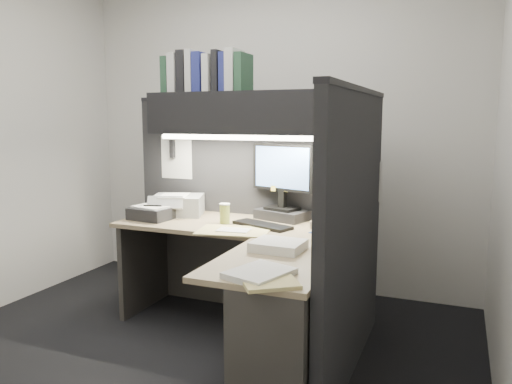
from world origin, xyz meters
TOP-DOWN VIEW (x-y plane):
  - floor at (0.00, 0.00)m, footprint 3.50×3.50m
  - wall_back at (0.00, 1.50)m, footprint 3.50×0.04m
  - partition_back at (0.03, 0.93)m, footprint 1.90×0.06m
  - partition_right at (0.98, 0.18)m, footprint 0.06×1.50m
  - desk at (0.43, -0.00)m, footprint 1.70×1.53m
  - overhead_shelf at (0.12, 0.75)m, footprint 1.55×0.34m
  - task_light_tube at (0.12, 0.61)m, footprint 1.32×0.04m
  - monitor at (0.34, 0.81)m, footprint 0.50×0.32m
  - keyboard at (0.29, 0.53)m, footprint 0.46×0.29m
  - mousepad at (0.76, 0.53)m, footprint 0.24×0.23m
  - mouse at (0.75, 0.52)m, footprint 0.09×0.11m
  - telephone at (0.70, 0.70)m, footprint 0.22×0.23m
  - coffee_cup at (0.01, 0.53)m, footprint 0.09×0.09m
  - printer at (-0.47, 0.69)m, footprint 0.46×0.42m
  - notebook_stack at (-0.55, 0.46)m, footprint 0.31×0.27m
  - open_folder at (0.17, 0.32)m, footprint 0.51×0.38m
  - paper_stack_a at (0.60, -0.01)m, footprint 0.29×0.25m
  - paper_stack_b at (0.68, -0.48)m, footprint 0.32×0.35m
  - manila_stack at (0.73, -0.53)m, footprint 0.37×0.39m
  - binder_row at (-0.25, 0.75)m, footprint 0.67×0.25m
  - pinned_papers at (0.42, 0.56)m, footprint 1.76×1.31m

SIDE VIEW (x-z plane):
  - floor at x=0.00m, z-range 0.00..0.00m
  - desk at x=0.43m, z-range 0.08..0.81m
  - mousepad at x=0.76m, z-range 0.73..0.73m
  - open_folder at x=0.17m, z-range 0.73..0.74m
  - manila_stack at x=0.73m, z-range 0.73..0.75m
  - keyboard at x=0.29m, z-range 0.73..0.75m
  - paper_stack_b at x=0.68m, z-range 0.73..0.76m
  - mouse at x=0.75m, z-range 0.73..0.77m
  - paper_stack_a at x=0.60m, z-range 0.73..0.78m
  - telephone at x=0.70m, z-range 0.73..0.81m
  - notebook_stack at x=-0.55m, z-range 0.73..0.82m
  - coffee_cup at x=0.01m, z-range 0.73..0.86m
  - partition_back at x=0.03m, z-range 0.00..1.60m
  - partition_right at x=0.98m, z-range 0.00..1.60m
  - printer at x=-0.47m, z-range 0.73..0.88m
  - monitor at x=0.34m, z-range 0.67..1.22m
  - pinned_papers at x=0.42m, z-range 0.80..1.31m
  - task_light_tube at x=0.12m, z-range 1.31..1.35m
  - wall_back at x=0.00m, z-range 0.00..2.70m
  - overhead_shelf at x=0.12m, z-range 1.35..1.65m
  - binder_row at x=-0.25m, z-range 1.64..1.95m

